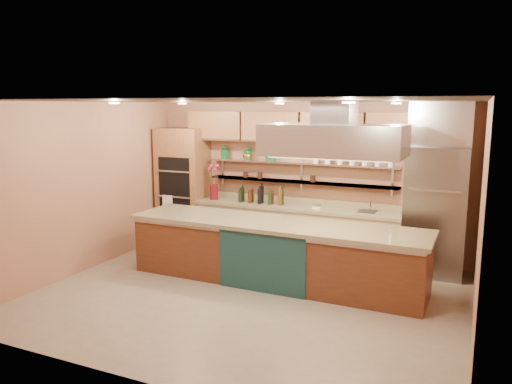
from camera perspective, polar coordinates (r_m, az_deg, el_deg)
The scene contains 21 objects.
floor at distance 7.41m, azimuth -0.97°, elevation -11.89°, with size 6.00×5.00×0.02m, color gray.
ceiling at distance 6.89m, azimuth -1.04°, elevation 10.39°, with size 6.00×5.00×0.02m, color black.
wall_back at distance 9.31m, azimuth 5.58°, elevation 1.55°, with size 6.00×0.04×2.80m, color #AB7151.
wall_front at distance 4.93m, azimuth -13.56°, elevation -6.14°, with size 6.00×0.04×2.80m, color #AB7151.
wall_left at distance 8.71m, azimuth -19.16°, elevation 0.48°, with size 0.04×5.00×2.80m, color #AB7151.
wall_right at distance 6.37m, azimuth 24.25°, elevation -3.14°, with size 0.04×5.00×2.80m, color #AB7151.
oven_stack at distance 10.11m, azimuth -8.31°, elevation 0.72°, with size 0.95×0.64×2.30m, color #945C35.
refrigerator at distance 8.56m, azimuth 19.82°, elevation -2.10°, with size 0.95×0.72×2.10m, color gray.
back_counter at distance 9.23m, azimuth 4.58°, elevation -4.43°, with size 3.84×0.64×0.93m, color tan.
wall_shelf_lower at distance 9.21m, azimuth 5.02°, elevation 1.16°, with size 3.60×0.26×0.03m, color #BABEC2.
wall_shelf_upper at distance 9.16m, azimuth 5.05°, elevation 3.32°, with size 3.60×0.26×0.03m, color #BABEC2.
upper_cabinets at distance 9.05m, azimuth 5.31°, elevation 7.37°, with size 4.60×0.36×0.55m, color #945C35.
range_hood at distance 7.24m, azimuth 8.89°, elevation 5.89°, with size 2.00×1.00×0.45m, color #BABEC2.
ceiling_downlights at distance 7.07m, azimuth -0.34°, elevation 10.13°, with size 4.00×2.80×0.02m, color #FFE5A5.
island at distance 7.84m, azimuth 2.15°, elevation -6.87°, with size 4.60×1.00×0.96m, color brown.
flower_vase at distance 9.74m, azimuth -4.84°, elevation -0.00°, with size 0.16×0.16×0.29m, color #600E14.
oil_bottle_cluster at distance 9.30m, azimuth 0.54°, elevation -0.42°, with size 0.92×0.26×0.30m, color black.
kitchen_scale at distance 8.94m, azimuth 7.01°, elevation -1.61°, with size 0.14×0.11×0.08m, color white.
bar_faucet at distance 8.80m, azimuth 12.94°, elevation -1.53°, with size 0.03×0.03×0.21m, color white.
copper_kettle at distance 9.55m, azimuth -0.98°, elevation 4.15°, with size 0.18×0.18×0.14m, color #B8712A.
green_canister at distance 9.36m, azimuth 1.61°, elevation 4.17°, with size 0.16×0.16×0.19m, color #104E20.
Camera 1 is at (2.94, -6.23, 2.73)m, focal length 35.00 mm.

